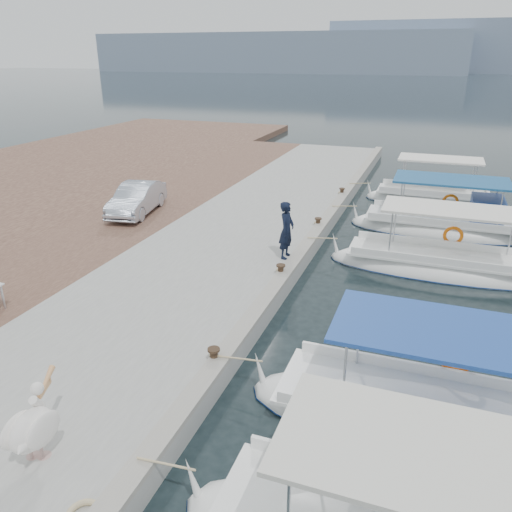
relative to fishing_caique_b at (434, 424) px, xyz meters
The scene contains 12 objects.
ground 5.59m from the fishing_caique_b, 141.34° to the left, with size 400.00×400.00×0.00m, color black.
concrete_quay 11.24m from the fishing_caique_b, 130.93° to the left, with size 6.00×40.00×0.50m, color #969691.
quay_curb 9.66m from the fishing_caique_b, 118.36° to the left, with size 0.44×40.00×0.12m, color gray.
cobblestone_strip 15.00m from the fishing_caique_b, 145.52° to the left, with size 4.00×40.00×0.50m, color brown.
fishing_caique_b is the anchor object (origin of this frame).
fishing_caique_c 8.12m from the fishing_caique_b, 90.16° to the left, with size 7.51×2.11×2.83m.
fishing_caique_d 12.42m from the fishing_caique_b, 90.02° to the left, with size 7.33×2.50×2.83m.
fishing_caique_e 16.79m from the fishing_caique_b, 91.93° to the left, with size 6.42×2.11×2.83m.
mooring_bollards 6.89m from the fishing_caique_b, 133.36° to the left, with size 0.28×20.28×0.33m.
pelican 7.38m from the fishing_caique_b, 150.38° to the right, with size 0.83×1.56×1.22m.
fisherman 8.21m from the fishing_caique_b, 127.76° to the left, with size 0.70×0.46×1.92m, color black.
parked_car 15.37m from the fishing_caique_b, 143.86° to the left, with size 1.35×3.86×1.27m, color silver.
Camera 1 is at (3.73, -12.03, 6.87)m, focal length 35.00 mm.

